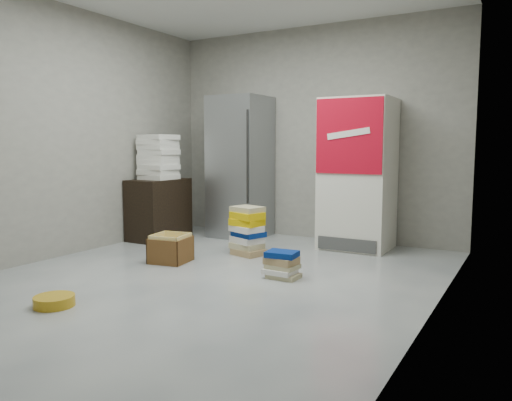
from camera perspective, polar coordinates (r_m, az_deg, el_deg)
The scene contains 10 objects.
ground at distance 4.70m, azimuth -5.88°, elevation -9.07°, with size 5.00×5.00×0.00m, color #B8B9B4.
room_shell at distance 4.57m, azimuth -6.14°, elevation 13.24°, with size 4.04×5.04×2.82m.
steel_fridge at distance 6.81m, azimuth -1.78°, elevation 3.83°, with size 0.70×0.72×1.90m.
coke_cooler at distance 6.12m, azimuth 11.53°, elevation 3.00°, with size 0.80×0.73×1.80m.
wood_shelf at distance 6.76m, azimuth -11.04°, elevation -0.98°, with size 0.50×0.80×0.80m, color black.
supply_box_stack at distance 6.70m, azimuth -11.09°, elevation 4.90°, with size 0.45×0.44×0.58m.
phonebook_stack_main at distance 5.69m, azimuth -1.00°, elevation -3.48°, with size 0.43×0.39×0.55m.
phonebook_stack_side at distance 4.75m, azimuth 2.97°, elevation -7.32°, with size 0.33×0.27×0.25m.
cardboard_box at distance 5.44m, azimuth -9.73°, elevation -5.66°, with size 0.43×0.43×0.30m.
bucket_lid at distance 4.25m, azimuth -22.06°, elevation -10.61°, with size 0.31×0.31×0.08m, color #BE9017.
Camera 1 is at (2.63, -3.69, 1.24)m, focal length 35.00 mm.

